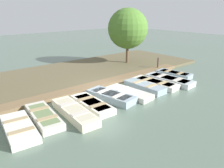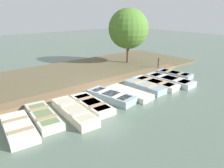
% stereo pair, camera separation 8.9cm
% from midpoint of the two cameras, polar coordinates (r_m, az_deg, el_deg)
% --- Properties ---
extents(ground_plane, '(80.00, 80.00, 0.00)m').
position_cam_midpoint_polar(ground_plane, '(14.22, -0.28, -2.17)').
color(ground_plane, '#566B5B').
extents(shore_bank, '(8.00, 24.00, 0.21)m').
position_cam_midpoint_polar(shore_bank, '(18.14, -10.33, 2.55)').
color(shore_bank, brown).
rests_on(shore_bank, ground_plane).
extents(dock_walkway, '(1.02, 16.88, 0.23)m').
position_cam_midpoint_polar(dock_walkway, '(15.27, -3.73, -0.25)').
color(dock_walkway, brown).
rests_on(dock_walkway, ground_plane).
extents(rowboat_0, '(3.12, 1.47, 0.33)m').
position_cam_midpoint_polar(rowboat_0, '(10.64, -22.99, -10.48)').
color(rowboat_0, silver).
rests_on(rowboat_0, ground_plane).
extents(rowboat_1, '(3.24, 1.35, 0.37)m').
position_cam_midpoint_polar(rowboat_1, '(11.26, -17.32, -8.00)').
color(rowboat_1, beige).
rests_on(rowboat_1, ground_plane).
extents(rowboat_2, '(3.62, 1.24, 0.44)m').
position_cam_midpoint_polar(rowboat_2, '(11.26, -9.73, -7.15)').
color(rowboat_2, beige).
rests_on(rowboat_2, ground_plane).
extents(rowboat_3, '(3.14, 1.18, 0.35)m').
position_cam_midpoint_polar(rowboat_3, '(12.11, -5.13, -5.24)').
color(rowboat_3, silver).
rests_on(rowboat_3, ground_plane).
extents(rowboat_4, '(3.21, 1.68, 0.44)m').
position_cam_midpoint_polar(rowboat_4, '(13.01, -0.08, -3.20)').
color(rowboat_4, '#8C9EA8').
rests_on(rowboat_4, ground_plane).
extents(rowboat_5, '(3.18, 1.42, 0.34)m').
position_cam_midpoint_polar(rowboat_5, '(13.72, 4.62, -2.30)').
color(rowboat_5, beige).
rests_on(rowboat_5, ground_plane).
extents(rowboat_6, '(2.97, 1.07, 0.44)m').
position_cam_midpoint_polar(rowboat_6, '(14.78, 8.67, -0.67)').
color(rowboat_6, '#8C9EA8').
rests_on(rowboat_6, ground_plane).
extents(rowboat_7, '(3.44, 1.41, 0.36)m').
position_cam_midpoint_polar(rowboat_7, '(15.73, 11.35, 0.23)').
color(rowboat_7, silver).
rests_on(rowboat_7, ground_plane).
extents(rowboat_8, '(3.67, 1.47, 0.40)m').
position_cam_midpoint_polar(rowboat_8, '(16.60, 14.94, 1.02)').
color(rowboat_8, '#B2BCC1').
rests_on(rowboat_8, ground_plane).
extents(rowboat_9, '(2.85, 1.47, 0.40)m').
position_cam_midpoint_polar(rowboat_9, '(18.16, 16.11, 2.44)').
color(rowboat_9, '#8C9EA8').
rests_on(rowboat_9, ground_plane).
extents(mooring_post_far, '(0.13, 0.13, 1.14)m').
position_cam_midpoint_polar(mooring_post_far, '(19.74, 12.16, 5.17)').
color(mooring_post_far, '#47382D').
rests_on(mooring_post_far, ground_plane).
extents(park_tree_left, '(3.74, 3.74, 5.30)m').
position_cam_midpoint_polar(park_tree_left, '(21.00, 4.42, 14.22)').
color(park_tree_left, brown).
rests_on(park_tree_left, ground_plane).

